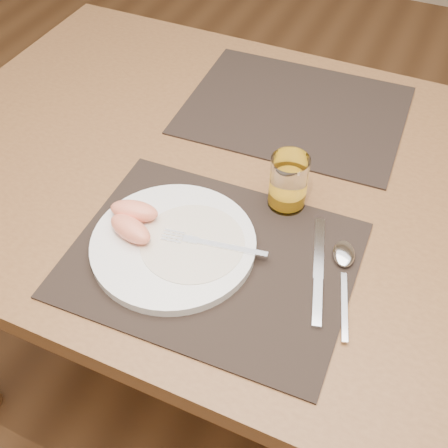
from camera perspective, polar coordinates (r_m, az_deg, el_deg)
ground at (r=1.65m, az=2.90°, el=-14.94°), size 5.00×5.00×0.00m
table at (r=1.11m, az=4.19°, el=1.50°), size 1.40×0.90×0.75m
placemat_near at (r=0.91m, az=-1.26°, el=-3.58°), size 0.46×0.36×0.00m
placemat_far at (r=1.22m, az=7.18°, el=11.44°), size 0.47×0.37×0.00m
plate at (r=0.92m, az=-5.16°, el=-2.08°), size 0.27×0.27×0.02m
plate_dressing at (r=0.91m, az=-3.23°, el=-1.88°), size 0.17×0.17×0.00m
fork at (r=0.90m, az=-1.96°, el=-1.90°), size 0.17×0.05×0.00m
knife at (r=0.89m, az=9.54°, el=-5.46°), size 0.08×0.22×0.01m
spoon at (r=0.92m, az=12.08°, el=-3.70°), size 0.08×0.19×0.01m
juice_glass at (r=0.97m, az=6.54°, el=4.05°), size 0.07×0.07×0.10m
grapefruit_wedges at (r=0.93m, az=-9.30°, el=0.42°), size 0.10×0.09×0.03m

